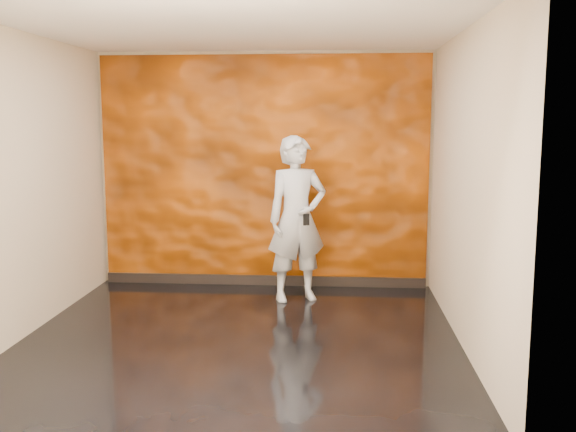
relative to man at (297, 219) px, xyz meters
name	(u,v)px	position (x,y,z in m)	size (l,w,h in m)	color
room	(239,187)	(-0.44, -1.32, 0.48)	(4.02, 4.02, 2.81)	black
feature_wall	(264,172)	(-0.44, 0.64, 0.46)	(3.90, 0.06, 2.75)	#C55003
baseboard	(264,280)	(-0.44, 0.60, -0.86)	(3.90, 0.04, 0.12)	black
man	(297,219)	(0.00, 0.00, 0.00)	(0.67, 0.44, 1.83)	#92989F
phone	(306,220)	(0.11, -0.26, 0.03)	(0.07, 0.01, 0.12)	black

